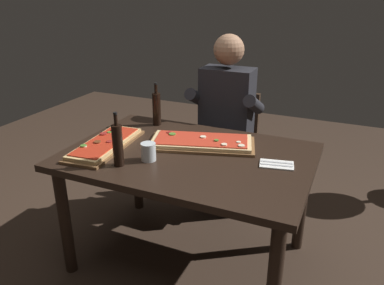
{
  "coord_description": "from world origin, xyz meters",
  "views": [
    {
      "loc": [
        0.84,
        -1.83,
        1.63
      ],
      "look_at": [
        0.0,
        0.05,
        0.79
      ],
      "focal_mm": 35.63,
      "sensor_mm": 36.0,
      "label": 1
    }
  ],
  "objects_px": {
    "dining_table": "(189,168)",
    "oil_bottle_amber": "(157,108)",
    "diner_chair": "(229,142)",
    "tumbler_near_camera": "(148,152)",
    "wine_bottle_dark": "(118,145)",
    "pizza_rectangular_left": "(106,144)",
    "seated_diner": "(225,116)",
    "pizza_rectangular_front": "(201,142)"
  },
  "relations": [
    {
      "from": "oil_bottle_amber",
      "to": "wine_bottle_dark",
      "type": "bearing_deg",
      "value": -78.93
    },
    {
      "from": "tumbler_near_camera",
      "to": "seated_diner",
      "type": "distance_m",
      "value": 0.92
    },
    {
      "from": "wine_bottle_dark",
      "to": "seated_diner",
      "type": "relative_size",
      "value": 0.23
    },
    {
      "from": "dining_table",
      "to": "wine_bottle_dark",
      "type": "height_order",
      "value": "wine_bottle_dark"
    },
    {
      "from": "diner_chair",
      "to": "pizza_rectangular_left",
      "type": "bearing_deg",
      "value": -115.09
    },
    {
      "from": "oil_bottle_amber",
      "to": "tumbler_near_camera",
      "type": "relative_size",
      "value": 2.96
    },
    {
      "from": "wine_bottle_dark",
      "to": "seated_diner",
      "type": "xyz_separation_m",
      "value": [
        0.24,
        1.03,
        -0.12
      ]
    },
    {
      "from": "dining_table",
      "to": "tumbler_near_camera",
      "type": "bearing_deg",
      "value": -133.82
    },
    {
      "from": "tumbler_near_camera",
      "to": "pizza_rectangular_left",
      "type": "bearing_deg",
      "value": 170.45
    },
    {
      "from": "pizza_rectangular_left",
      "to": "wine_bottle_dark",
      "type": "distance_m",
      "value": 0.3
    },
    {
      "from": "dining_table",
      "to": "pizza_rectangular_left",
      "type": "xyz_separation_m",
      "value": [
        -0.49,
        -0.12,
        0.12
      ]
    },
    {
      "from": "pizza_rectangular_left",
      "to": "tumbler_near_camera",
      "type": "height_order",
      "value": "tumbler_near_camera"
    },
    {
      "from": "pizza_rectangular_left",
      "to": "diner_chair",
      "type": "relative_size",
      "value": 0.69
    },
    {
      "from": "tumbler_near_camera",
      "to": "seated_diner",
      "type": "relative_size",
      "value": 0.08
    },
    {
      "from": "dining_table",
      "to": "wine_bottle_dark",
      "type": "xyz_separation_m",
      "value": [
        -0.28,
        -0.29,
        0.22
      ]
    },
    {
      "from": "dining_table",
      "to": "seated_diner",
      "type": "distance_m",
      "value": 0.74
    },
    {
      "from": "dining_table",
      "to": "pizza_rectangular_left",
      "type": "distance_m",
      "value": 0.52
    },
    {
      "from": "tumbler_near_camera",
      "to": "diner_chair",
      "type": "xyz_separation_m",
      "value": [
        0.13,
        1.03,
        -0.3
      ]
    },
    {
      "from": "pizza_rectangular_front",
      "to": "diner_chair",
      "type": "distance_m",
      "value": 0.76
    },
    {
      "from": "pizza_rectangular_left",
      "to": "tumbler_near_camera",
      "type": "xyz_separation_m",
      "value": [
        0.33,
        -0.06,
        0.03
      ]
    },
    {
      "from": "dining_table",
      "to": "diner_chair",
      "type": "height_order",
      "value": "diner_chair"
    },
    {
      "from": "tumbler_near_camera",
      "to": "diner_chair",
      "type": "relative_size",
      "value": 0.12
    },
    {
      "from": "oil_bottle_amber",
      "to": "seated_diner",
      "type": "bearing_deg",
      "value": 45.47
    },
    {
      "from": "tumbler_near_camera",
      "to": "seated_diner",
      "type": "bearing_deg",
      "value": 82.11
    },
    {
      "from": "wine_bottle_dark",
      "to": "oil_bottle_amber",
      "type": "relative_size",
      "value": 1.01
    },
    {
      "from": "wine_bottle_dark",
      "to": "pizza_rectangular_front",
      "type": "bearing_deg",
      "value": 55.88
    },
    {
      "from": "dining_table",
      "to": "wine_bottle_dark",
      "type": "relative_size",
      "value": 4.67
    },
    {
      "from": "dining_table",
      "to": "diner_chair",
      "type": "relative_size",
      "value": 1.61
    },
    {
      "from": "diner_chair",
      "to": "seated_diner",
      "type": "relative_size",
      "value": 0.65
    },
    {
      "from": "wine_bottle_dark",
      "to": "seated_diner",
      "type": "distance_m",
      "value": 1.06
    },
    {
      "from": "wine_bottle_dark",
      "to": "oil_bottle_amber",
      "type": "xyz_separation_m",
      "value": [
        -0.13,
        0.66,
        -0.0
      ]
    },
    {
      "from": "dining_table",
      "to": "seated_diner",
      "type": "height_order",
      "value": "seated_diner"
    },
    {
      "from": "wine_bottle_dark",
      "to": "diner_chair",
      "type": "bearing_deg",
      "value": 78.29
    },
    {
      "from": "pizza_rectangular_front",
      "to": "oil_bottle_amber",
      "type": "distance_m",
      "value": 0.49
    },
    {
      "from": "dining_table",
      "to": "diner_chair",
      "type": "distance_m",
      "value": 0.87
    },
    {
      "from": "diner_chair",
      "to": "seated_diner",
      "type": "height_order",
      "value": "seated_diner"
    },
    {
      "from": "diner_chair",
      "to": "tumbler_near_camera",
      "type": "bearing_deg",
      "value": -96.98
    },
    {
      "from": "oil_bottle_amber",
      "to": "diner_chair",
      "type": "distance_m",
      "value": 0.72
    },
    {
      "from": "tumbler_near_camera",
      "to": "diner_chair",
      "type": "height_order",
      "value": "diner_chair"
    },
    {
      "from": "wine_bottle_dark",
      "to": "diner_chair",
      "type": "height_order",
      "value": "wine_bottle_dark"
    },
    {
      "from": "dining_table",
      "to": "oil_bottle_amber",
      "type": "distance_m",
      "value": 0.58
    },
    {
      "from": "oil_bottle_amber",
      "to": "seated_diner",
      "type": "distance_m",
      "value": 0.54
    }
  ]
}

